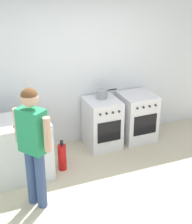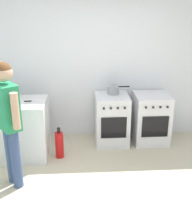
{
  "view_description": "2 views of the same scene",
  "coord_description": "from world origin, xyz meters",
  "px_view_note": "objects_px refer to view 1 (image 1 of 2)",
  "views": [
    {
      "loc": [
        -1.76,
        -3.29,
        2.98
      ],
      "look_at": [
        -0.1,
        0.76,
        1.04
      ],
      "focal_mm": 55.0,
      "sensor_mm": 36.0,
      "label": 1
    },
    {
      "loc": [
        -0.2,
        -2.83,
        2.24
      ],
      "look_at": [
        0.04,
        0.98,
        0.79
      ],
      "focal_mm": 45.0,
      "sensor_mm": 36.0,
      "label": 2
    }
  ],
  "objects_px": {
    "oven_left": "(102,123)",
    "fire_extinguisher": "(62,157)",
    "oven_right": "(137,117)",
    "knife_bread": "(25,127)",
    "pot": "(102,94)",
    "knife_paring": "(31,118)",
    "person": "(33,139)"
  },
  "relations": [
    {
      "from": "knife_paring",
      "to": "oven_left",
      "type": "bearing_deg",
      "value": 16.44
    },
    {
      "from": "oven_left",
      "to": "pot",
      "type": "distance_m",
      "value": 0.51
    },
    {
      "from": "oven_right",
      "to": "knife_paring",
      "type": "relative_size",
      "value": 4.02
    },
    {
      "from": "oven_right",
      "to": "pot",
      "type": "distance_m",
      "value": 0.82
    },
    {
      "from": "oven_right",
      "to": "knife_bread",
      "type": "bearing_deg",
      "value": -163.34
    },
    {
      "from": "pot",
      "to": "knife_paring",
      "type": "distance_m",
      "value": 1.39
    },
    {
      "from": "oven_right",
      "to": "pot",
      "type": "relative_size",
      "value": 2.28
    },
    {
      "from": "oven_right",
      "to": "knife_paring",
      "type": "height_order",
      "value": "knife_paring"
    },
    {
      "from": "pot",
      "to": "oven_right",
      "type": "bearing_deg",
      "value": -7.35
    },
    {
      "from": "oven_left",
      "to": "fire_extinguisher",
      "type": "relative_size",
      "value": 1.7
    },
    {
      "from": "pot",
      "to": "knife_bread",
      "type": "distance_m",
      "value": 1.61
    },
    {
      "from": "pot",
      "to": "fire_extinguisher",
      "type": "bearing_deg",
      "value": -147.92
    },
    {
      "from": "knife_bread",
      "to": "person",
      "type": "distance_m",
      "value": 0.53
    },
    {
      "from": "oven_left",
      "to": "person",
      "type": "relative_size",
      "value": 0.52
    },
    {
      "from": "oven_left",
      "to": "pot",
      "type": "xyz_separation_m",
      "value": [
        0.03,
        0.08,
        0.5
      ]
    },
    {
      "from": "oven_left",
      "to": "person",
      "type": "height_order",
      "value": "person"
    },
    {
      "from": "person",
      "to": "knife_bread",
      "type": "bearing_deg",
      "value": 90.08
    },
    {
      "from": "knife_paring",
      "to": "knife_bread",
      "type": "relative_size",
      "value": 0.63
    },
    {
      "from": "oven_left",
      "to": "pot",
      "type": "bearing_deg",
      "value": 72.55
    },
    {
      "from": "knife_bread",
      "to": "fire_extinguisher",
      "type": "distance_m",
      "value": 0.89
    },
    {
      "from": "knife_paring",
      "to": "knife_bread",
      "type": "bearing_deg",
      "value": -118.78
    },
    {
      "from": "knife_paring",
      "to": "fire_extinguisher",
      "type": "height_order",
      "value": "knife_paring"
    },
    {
      "from": "pot",
      "to": "person",
      "type": "bearing_deg",
      "value": -139.54
    },
    {
      "from": "person",
      "to": "fire_extinguisher",
      "type": "bearing_deg",
      "value": 50.7
    },
    {
      "from": "oven_right",
      "to": "knife_paring",
      "type": "bearing_deg",
      "value": -169.06
    },
    {
      "from": "fire_extinguisher",
      "to": "pot",
      "type": "bearing_deg",
      "value": 32.08
    },
    {
      "from": "person",
      "to": "oven_left",
      "type": "bearing_deg",
      "value": 39.0
    },
    {
      "from": "oven_right",
      "to": "knife_paring",
      "type": "xyz_separation_m",
      "value": [
        -1.96,
        -0.38,
        0.48
      ]
    },
    {
      "from": "pot",
      "to": "knife_bread",
      "type": "relative_size",
      "value": 1.11
    },
    {
      "from": "knife_bread",
      "to": "person",
      "type": "relative_size",
      "value": 0.2
    },
    {
      "from": "oven_left",
      "to": "oven_right",
      "type": "height_order",
      "value": "same"
    },
    {
      "from": "oven_left",
      "to": "knife_paring",
      "type": "height_order",
      "value": "knife_paring"
    }
  ]
}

